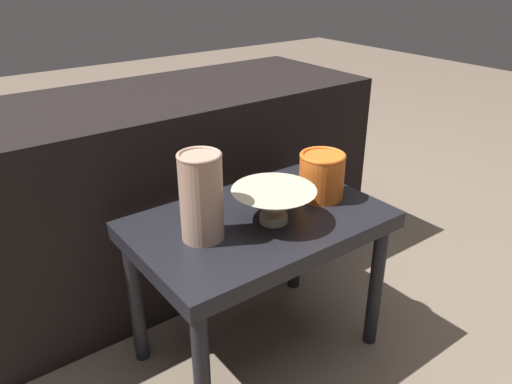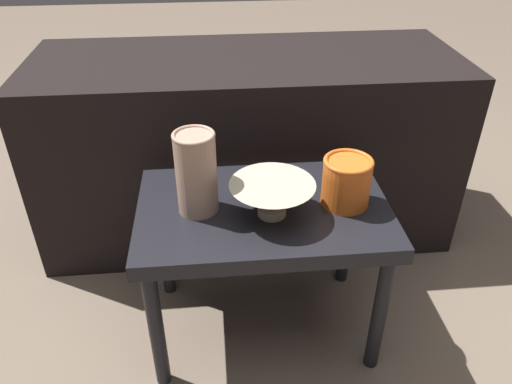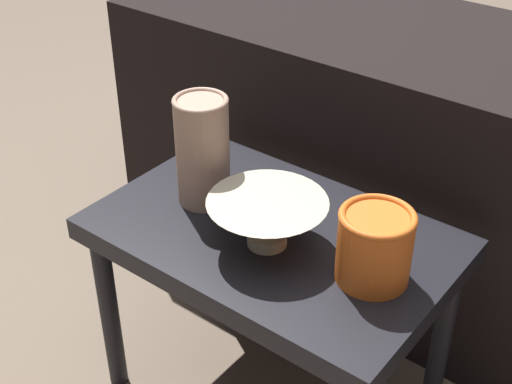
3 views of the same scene
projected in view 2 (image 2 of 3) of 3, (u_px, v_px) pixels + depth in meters
The scene contains 6 objects.
ground_plane at pixel (262, 323), 1.42m from camera, with size 8.00×8.00×0.00m, color #6B5B4C.
table at pixel (263, 223), 1.22m from camera, with size 0.60×0.39×0.41m.
couch_backdrop at pixel (247, 146), 1.67m from camera, with size 1.32×0.50×0.60m.
bowl at pixel (272, 196), 1.14m from camera, with size 0.20×0.20×0.08m.
vase_textured_left at pixel (196, 173), 1.12m from camera, with size 0.10×0.10×0.20m.
vase_colorful_right at pixel (346, 181), 1.17m from camera, with size 0.12×0.12×0.12m.
Camera 2 is at (-0.11, -0.97, 1.09)m, focal length 35.00 mm.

